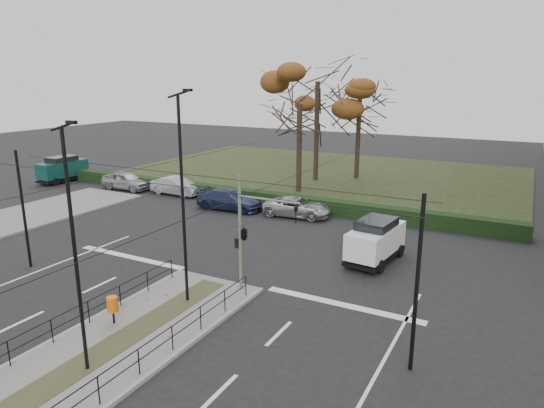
# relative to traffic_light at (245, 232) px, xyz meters

# --- Properties ---
(ground) EXTENTS (140.00, 140.00, 0.00)m
(ground) POSITION_rel_traffic_light_xyz_m (-1.76, -4.50, -2.86)
(ground) COLOR black
(ground) RESTS_ON ground
(median_island) EXTENTS (4.40, 15.00, 0.14)m
(median_island) POSITION_rel_traffic_light_xyz_m (-1.76, -7.00, -2.79)
(median_island) COLOR #615E5C
(median_island) RESTS_ON ground
(park) EXTENTS (38.00, 26.00, 0.10)m
(park) POSITION_rel_traffic_light_xyz_m (-7.76, 27.50, -2.81)
(park) COLOR black
(park) RESTS_ON ground
(hedge) EXTENTS (38.00, 1.00, 1.00)m
(hedge) POSITION_rel_traffic_light_xyz_m (-7.76, 14.10, -2.36)
(hedge) COLOR black
(hedge) RESTS_ON ground
(median_railing) EXTENTS (4.14, 13.24, 0.92)m
(median_railing) POSITION_rel_traffic_light_xyz_m (-1.76, -7.10, -1.88)
(median_railing) COLOR black
(median_railing) RESTS_ON median_island
(catenary) EXTENTS (20.00, 34.00, 6.00)m
(catenary) POSITION_rel_traffic_light_xyz_m (-1.76, -2.88, 0.56)
(catenary) COLOR black
(catenary) RESTS_ON ground
(traffic_light) EXTENTS (3.21, 1.79, 4.67)m
(traffic_light) POSITION_rel_traffic_light_xyz_m (0.00, 0.00, 0.00)
(traffic_light) COLOR #67755A
(traffic_light) RESTS_ON median_island
(litter_bin) EXTENTS (0.43, 0.43, 1.09)m
(litter_bin) POSITION_rel_traffic_light_xyz_m (-2.96, -5.02, -1.94)
(litter_bin) COLOR black
(litter_bin) RESTS_ON median_island
(streetlamp_median_near) EXTENTS (0.67, 0.14, 8.05)m
(streetlamp_median_near) POSITION_rel_traffic_light_xyz_m (-1.42, -7.67, 1.37)
(streetlamp_median_near) COLOR black
(streetlamp_median_near) RESTS_ON median_island
(streetlamp_median_far) EXTENTS (0.74, 0.15, 8.82)m
(streetlamp_median_far) POSITION_rel_traffic_light_xyz_m (-1.66, -2.08, 1.76)
(streetlamp_median_far) COLOR black
(streetlamp_median_far) RESTS_ON median_island
(parked_car_first) EXTENTS (4.58, 1.91, 1.55)m
(parked_car_first) POSITION_rel_traffic_light_xyz_m (-19.87, 13.02, -2.08)
(parked_car_first) COLOR #9FA1A7
(parked_car_first) RESTS_ON ground
(parked_car_second) EXTENTS (4.48, 1.64, 1.47)m
(parked_car_second) POSITION_rel_traffic_light_xyz_m (-14.82, 13.50, -2.13)
(parked_car_second) COLOR #9FA1A7
(parked_car_second) RESTS_ON ground
(parked_car_third) EXTENTS (5.11, 2.35, 1.45)m
(parked_car_third) POSITION_rel_traffic_light_xyz_m (-8.44, 11.69, -2.14)
(parked_car_third) COLOR #1F2A49
(parked_car_third) RESTS_ON ground
(parked_car_fourth) EXTENTS (4.94, 2.66, 1.32)m
(parked_car_fourth) POSITION_rel_traffic_light_xyz_m (-3.28, 12.34, -2.20)
(parked_car_fourth) COLOR #9FA1A7
(parked_car_fourth) RESTS_ON ground
(white_van) EXTENTS (2.32, 4.37, 2.28)m
(white_van) POSITION_rel_traffic_light_xyz_m (3.95, 6.54, -1.66)
(white_van) COLOR white
(white_van) RESTS_ON ground
(green_van) EXTENTS (1.95, 4.65, 2.36)m
(green_van) POSITION_rel_traffic_light_xyz_m (-27.44, 12.71, -1.62)
(green_van) COLOR #0C3731
(green_van) RESTS_ON ground
(rust_tree) EXTENTS (9.19, 9.19, 11.79)m
(rust_tree) POSITION_rel_traffic_light_xyz_m (-6.94, 24.16, 6.19)
(rust_tree) COLOR black
(rust_tree) RESTS_ON park
(bare_tree_center) EXTENTS (6.32, 6.32, 9.98)m
(bare_tree_center) POSITION_rel_traffic_light_xyz_m (-3.82, 26.76, 4.20)
(bare_tree_center) COLOR black
(bare_tree_center) RESTS_ON park
(bare_tree_near) EXTENTS (6.13, 6.13, 9.57)m
(bare_tree_near) POSITION_rel_traffic_light_xyz_m (-6.32, 19.10, 3.91)
(bare_tree_near) COLOR black
(bare_tree_near) RESTS_ON park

